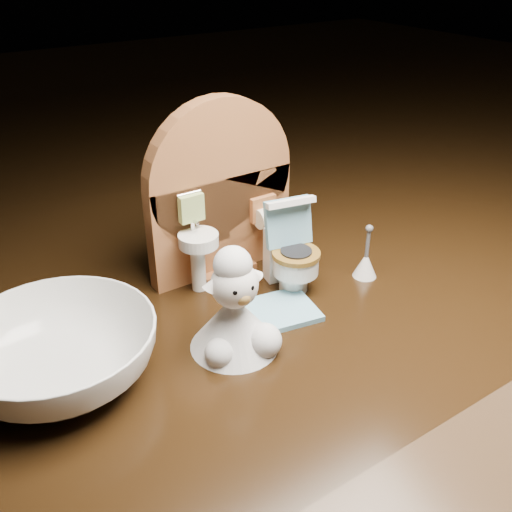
{
  "coord_description": "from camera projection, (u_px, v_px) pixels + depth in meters",
  "views": [
    {
      "loc": [
        -0.21,
        -0.31,
        0.26
      ],
      "look_at": [
        -0.01,
        -0.0,
        0.05
      ],
      "focal_mm": 40.0,
      "sensor_mm": 36.0,
      "label": 1
    }
  ],
  "objects": [
    {
      "name": "bath_mat",
      "position": [
        278.0,
        311.0,
        0.44
      ],
      "size": [
        0.06,
        0.06,
        0.0
      ],
      "primitive_type": "cube",
      "rotation": [
        0.0,
        0.0,
        -0.18
      ],
      "color": "#72AEC7",
      "rests_on": "ground"
    },
    {
      "name": "ceramic_bowl",
      "position": [
        59.0,
        354.0,
        0.37
      ],
      "size": [
        0.16,
        0.16,
        0.04
      ],
      "primitive_type": "imported",
      "rotation": [
        0.0,
        0.0,
        -0.37
      ],
      "color": "white",
      "rests_on": "ground"
    },
    {
      "name": "plush_lamb",
      "position": [
        235.0,
        314.0,
        0.39
      ],
      "size": [
        0.06,
        0.06,
        0.08
      ],
      "rotation": [
        0.0,
        0.0,
        -0.11
      ],
      "color": "silver",
      "rests_on": "ground"
    },
    {
      "name": "toy_toilet",
      "position": [
        290.0,
        255.0,
        0.46
      ],
      "size": [
        0.04,
        0.05,
        0.08
      ],
      "rotation": [
        0.0,
        0.0,
        -0.19
      ],
      "color": "white",
      "rests_on": "ground"
    },
    {
      "name": "toilet_brush",
      "position": [
        366.0,
        263.0,
        0.48
      ],
      "size": [
        0.02,
        0.02,
        0.05
      ],
      "color": "white",
      "rests_on": "ground"
    },
    {
      "name": "backdrop_panel",
      "position": [
        220.0,
        200.0,
        0.47
      ],
      "size": [
        0.13,
        0.05,
        0.15
      ],
      "color": "#985930",
      "rests_on": "ground"
    }
  ]
}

